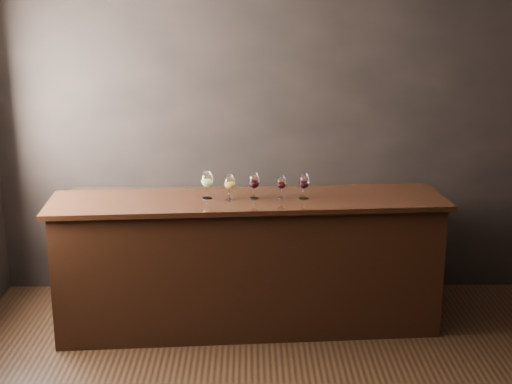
{
  "coord_description": "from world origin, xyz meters",
  "views": [
    {
      "loc": [
        -0.32,
        -3.81,
        2.51
      ],
      "look_at": [
        -0.27,
        1.41,
        1.11
      ],
      "focal_mm": 50.0,
      "sensor_mm": 36.0,
      "label": 1
    }
  ],
  "objects_px": {
    "bar_counter": "(248,266)",
    "glass_red_b": "(282,183)",
    "glass_amber": "(229,183)",
    "glass_red_c": "(304,182)",
    "glass_red_a": "(254,181)",
    "back_bar_shelf": "(224,245)",
    "glass_white": "(207,180)"
  },
  "relations": [
    {
      "from": "glass_red_a",
      "to": "glass_red_b",
      "type": "xyz_separation_m",
      "value": [
        0.21,
        0.02,
        -0.02
      ]
    },
    {
      "from": "glass_red_a",
      "to": "glass_red_c",
      "type": "distance_m",
      "value": 0.38
    },
    {
      "from": "glass_red_c",
      "to": "glass_red_b",
      "type": "bearing_deg",
      "value": 169.69
    },
    {
      "from": "glass_red_c",
      "to": "back_bar_shelf",
      "type": "bearing_deg",
      "value": 135.69
    },
    {
      "from": "bar_counter",
      "to": "glass_red_c",
      "type": "height_order",
      "value": "glass_red_c"
    },
    {
      "from": "glass_amber",
      "to": "glass_red_b",
      "type": "bearing_deg",
      "value": 9.48
    },
    {
      "from": "bar_counter",
      "to": "glass_red_a",
      "type": "xyz_separation_m",
      "value": [
        0.05,
        0.0,
        0.68
      ]
    },
    {
      "from": "glass_red_a",
      "to": "glass_red_b",
      "type": "bearing_deg",
      "value": 6.01
    },
    {
      "from": "glass_red_b",
      "to": "glass_red_c",
      "type": "distance_m",
      "value": 0.17
    },
    {
      "from": "bar_counter",
      "to": "glass_red_b",
      "type": "bearing_deg",
      "value": 1.83
    },
    {
      "from": "glass_red_a",
      "to": "glass_red_c",
      "type": "xyz_separation_m",
      "value": [
        0.38,
        -0.01,
        -0.0
      ]
    },
    {
      "from": "bar_counter",
      "to": "glass_white",
      "type": "height_order",
      "value": "glass_white"
    },
    {
      "from": "back_bar_shelf",
      "to": "glass_red_b",
      "type": "bearing_deg",
      "value": -51.67
    },
    {
      "from": "bar_counter",
      "to": "glass_red_a",
      "type": "height_order",
      "value": "glass_red_a"
    },
    {
      "from": "glass_amber",
      "to": "glass_red_b",
      "type": "distance_m",
      "value": 0.4
    },
    {
      "from": "bar_counter",
      "to": "glass_red_b",
      "type": "distance_m",
      "value": 0.71
    },
    {
      "from": "bar_counter",
      "to": "glass_red_b",
      "type": "xyz_separation_m",
      "value": [
        0.25,
        0.03,
        0.66
      ]
    },
    {
      "from": "back_bar_shelf",
      "to": "glass_amber",
      "type": "relative_size",
      "value": 13.7
    },
    {
      "from": "bar_counter",
      "to": "back_bar_shelf",
      "type": "xyz_separation_m",
      "value": [
        -0.21,
        0.62,
        -0.04
      ]
    },
    {
      "from": "glass_amber",
      "to": "glass_red_c",
      "type": "relative_size",
      "value": 1.0
    },
    {
      "from": "back_bar_shelf",
      "to": "glass_red_a",
      "type": "bearing_deg",
      "value": -67.21
    },
    {
      "from": "bar_counter",
      "to": "back_bar_shelf",
      "type": "distance_m",
      "value": 0.65
    },
    {
      "from": "bar_counter",
      "to": "glass_red_c",
      "type": "xyz_separation_m",
      "value": [
        0.42,
        -0.0,
        0.68
      ]
    },
    {
      "from": "bar_counter",
      "to": "glass_red_c",
      "type": "bearing_deg",
      "value": -4.67
    },
    {
      "from": "glass_amber",
      "to": "glass_red_c",
      "type": "xyz_separation_m",
      "value": [
        0.56,
        0.04,
        0.0
      ]
    },
    {
      "from": "bar_counter",
      "to": "glass_white",
      "type": "bearing_deg",
      "value": 174.65
    },
    {
      "from": "glass_amber",
      "to": "glass_red_b",
      "type": "relative_size",
      "value": 1.14
    },
    {
      "from": "back_bar_shelf",
      "to": "glass_red_c",
      "type": "distance_m",
      "value": 1.14
    },
    {
      "from": "back_bar_shelf",
      "to": "glass_amber",
      "type": "height_order",
      "value": "glass_amber"
    },
    {
      "from": "bar_counter",
      "to": "glass_red_a",
      "type": "relative_size",
      "value": 14.87
    },
    {
      "from": "back_bar_shelf",
      "to": "glass_red_b",
      "type": "height_order",
      "value": "glass_red_b"
    },
    {
      "from": "glass_amber",
      "to": "glass_red_c",
      "type": "bearing_deg",
      "value": 3.58
    }
  ]
}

